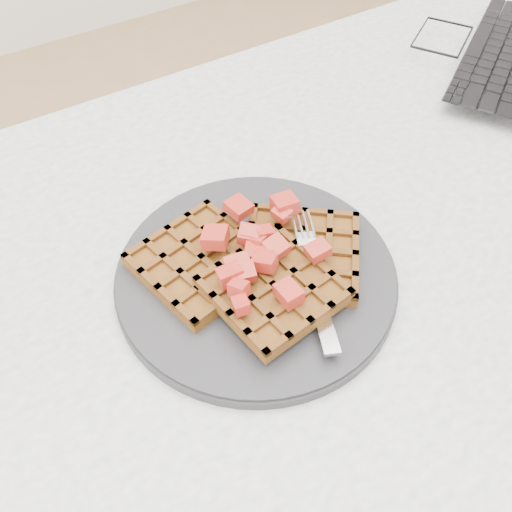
# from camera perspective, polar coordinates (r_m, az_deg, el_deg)

# --- Properties ---
(ground) EXTENTS (4.00, 4.00, 0.00)m
(ground) POSITION_cam_1_polar(r_m,az_deg,el_deg) (1.31, 4.82, -20.40)
(ground) COLOR tan
(ground) RESTS_ON ground
(table) EXTENTS (1.20, 0.80, 0.75)m
(table) POSITION_cam_1_polar(r_m,az_deg,el_deg) (0.75, 7.95, -3.67)
(table) COLOR silver
(table) RESTS_ON ground
(plate) EXTENTS (0.30, 0.30, 0.02)m
(plate) POSITION_cam_1_polar(r_m,az_deg,el_deg) (0.60, 0.00, -1.96)
(plate) COLOR #242427
(plate) RESTS_ON table
(waffles) EXTENTS (0.25, 0.21, 0.03)m
(waffles) POSITION_cam_1_polar(r_m,az_deg,el_deg) (0.59, 0.21, -1.04)
(waffles) COLOR brown
(waffles) RESTS_ON plate
(strawberry_pile) EXTENTS (0.15, 0.15, 0.02)m
(strawberry_pile) POSITION_cam_1_polar(r_m,az_deg,el_deg) (0.57, 0.00, 0.91)
(strawberry_pile) COLOR maroon
(strawberry_pile) RESTS_ON waffles
(fork) EXTENTS (0.09, 0.17, 0.02)m
(fork) POSITION_cam_1_polar(r_m,az_deg,el_deg) (0.59, 5.54, -1.89)
(fork) COLOR silver
(fork) RESTS_ON plate
(laptop) EXTENTS (0.40, 0.37, 0.23)m
(laptop) POSITION_cam_1_polar(r_m,az_deg,el_deg) (0.98, 23.17, 19.11)
(laptop) COLOR black
(laptop) RESTS_ON table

